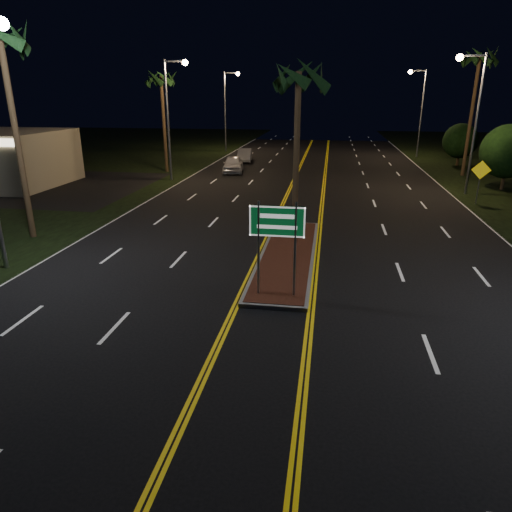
% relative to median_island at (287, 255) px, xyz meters
% --- Properties ---
extents(ground, '(120.00, 120.00, 0.00)m').
position_rel_median_island_xyz_m(ground, '(0.00, -7.00, -0.08)').
color(ground, black).
rests_on(ground, ground).
extents(median_island, '(2.25, 10.25, 0.17)m').
position_rel_median_island_xyz_m(median_island, '(0.00, 0.00, 0.00)').
color(median_island, gray).
rests_on(median_island, ground).
extents(highway_sign, '(1.80, 0.08, 3.20)m').
position_rel_median_island_xyz_m(highway_sign, '(0.00, -4.20, 2.32)').
color(highway_sign, gray).
rests_on(highway_sign, ground).
extents(streetlight_left_mid, '(1.91, 0.44, 9.00)m').
position_rel_median_island_xyz_m(streetlight_left_mid, '(-10.61, 17.00, 5.57)').
color(streetlight_left_mid, gray).
rests_on(streetlight_left_mid, ground).
extents(streetlight_left_far, '(1.91, 0.44, 9.00)m').
position_rel_median_island_xyz_m(streetlight_left_far, '(-10.61, 37.00, 5.57)').
color(streetlight_left_far, gray).
rests_on(streetlight_left_far, ground).
extents(streetlight_right_mid, '(1.91, 0.44, 9.00)m').
position_rel_median_island_xyz_m(streetlight_right_mid, '(10.61, 15.00, 5.57)').
color(streetlight_right_mid, gray).
rests_on(streetlight_right_mid, ground).
extents(streetlight_right_far, '(1.91, 0.44, 9.00)m').
position_rel_median_island_xyz_m(streetlight_right_far, '(10.61, 35.00, 5.57)').
color(streetlight_right_far, gray).
rests_on(streetlight_right_far, ground).
extents(palm_median, '(2.40, 2.40, 8.30)m').
position_rel_median_island_xyz_m(palm_median, '(0.00, 3.50, 7.19)').
color(palm_median, '#382819').
rests_on(palm_median, ground).
extents(palm_left_near, '(2.40, 2.40, 9.80)m').
position_rel_median_island_xyz_m(palm_left_near, '(-12.50, 1.00, 8.60)').
color(palm_left_near, '#382819').
rests_on(palm_left_near, ground).
extents(palm_left_far, '(2.40, 2.40, 8.80)m').
position_rel_median_island_xyz_m(palm_left_far, '(-12.80, 21.00, 7.66)').
color(palm_left_far, '#382819').
rests_on(palm_left_far, ground).
extents(palm_right_far, '(2.40, 2.40, 10.30)m').
position_rel_median_island_xyz_m(palm_right_far, '(12.80, 23.00, 9.06)').
color(palm_right_far, '#382819').
rests_on(palm_right_far, ground).
extents(shrub_mid, '(3.78, 3.78, 4.62)m').
position_rel_median_island_xyz_m(shrub_mid, '(14.00, 17.00, 2.64)').
color(shrub_mid, '#382819').
rests_on(shrub_mid, ground).
extents(shrub_far, '(3.24, 3.24, 3.96)m').
position_rel_median_island_xyz_m(shrub_far, '(13.80, 29.00, 2.25)').
color(shrub_far, '#382819').
rests_on(shrub_far, ground).
extents(car_near, '(2.79, 5.22, 1.66)m').
position_rel_median_island_xyz_m(car_near, '(-6.87, 21.59, 0.74)').
color(car_near, silver).
rests_on(car_near, ground).
extents(car_far, '(2.44, 4.68, 1.49)m').
position_rel_median_island_xyz_m(car_far, '(-7.10, 28.51, 0.66)').
color(car_far, '#ABAEB5').
rests_on(car_far, ground).
extents(warning_sign, '(1.13, 0.24, 2.72)m').
position_rel_median_island_xyz_m(warning_sign, '(10.80, 11.78, 1.71)').
color(warning_sign, gray).
rests_on(warning_sign, ground).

